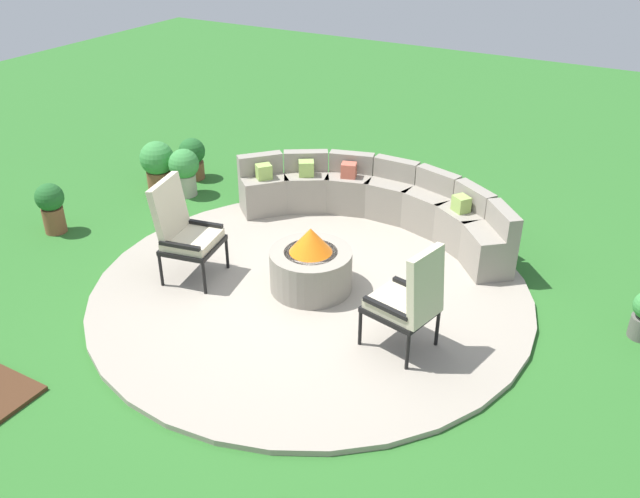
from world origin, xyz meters
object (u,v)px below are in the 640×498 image
object	(u,v)px
curved_stone_bench	(380,203)
potted_plant_4	(51,205)
potted_plant_0	(184,169)
potted_plant_3	(193,157)
fire_pit	(311,265)
lounge_chair_front_right	(410,299)
lounge_chair_front_left	(184,230)
potted_plant_2	(158,163)

from	to	relation	value
curved_stone_bench	potted_plant_4	bearing A→B (deg)	-149.41
potted_plant_0	potted_plant_3	distance (m)	0.61
fire_pit	curved_stone_bench	world-z (taller)	curved_stone_bench
potted_plant_3	potted_plant_0	bearing A→B (deg)	-61.25
curved_stone_bench	lounge_chair_front_right	xyz separation A→B (m)	(1.33, -2.22, 0.25)
potted_plant_4	potted_plant_3	bearing A→B (deg)	79.05
fire_pit	curved_stone_bench	distance (m)	1.74
lounge_chair_front_left	potted_plant_0	distance (m)	2.37
potted_plant_2	fire_pit	bearing A→B (deg)	-21.66
fire_pit	potted_plant_0	xyz separation A→B (m)	(-2.86, 1.34, 0.04)
curved_stone_bench	potted_plant_0	world-z (taller)	curved_stone_bench
curved_stone_bench	potted_plant_3	world-z (taller)	curved_stone_bench
lounge_chair_front_left	potted_plant_3	bearing A→B (deg)	-153.54
lounge_chair_front_right	potted_plant_0	bearing A→B (deg)	78.80
potted_plant_0	potted_plant_3	xyz separation A→B (m)	(-0.29, 0.53, -0.04)
lounge_chair_front_right	potted_plant_3	size ratio (longest dim) A/B	1.77
fire_pit	potted_plant_3	distance (m)	3.67
potted_plant_0	lounge_chair_front_right	bearing A→B (deg)	-23.51
potted_plant_2	potted_plant_0	bearing A→B (deg)	1.53
lounge_chair_front_left	potted_plant_4	size ratio (longest dim) A/B	1.72
lounge_chair_front_right	potted_plant_0	size ratio (longest dim) A/B	1.62
lounge_chair_front_left	potted_plant_4	distance (m)	2.26
lounge_chair_front_right	lounge_chair_front_left	bearing A→B (deg)	101.74
fire_pit	lounge_chair_front_left	distance (m)	1.45
fire_pit	lounge_chair_front_left	bearing A→B (deg)	-161.21
potted_plant_3	lounge_chair_front_left	bearing A→B (deg)	-52.27
potted_plant_4	potted_plant_2	bearing A→B (deg)	81.83
fire_pit	potted_plant_4	distance (m)	3.62
fire_pit	potted_plant_3	world-z (taller)	fire_pit
potted_plant_0	potted_plant_2	distance (m)	0.49
lounge_chair_front_right	potted_plant_0	xyz separation A→B (m)	(-4.20, 1.83, -0.23)
fire_pit	potted_plant_0	bearing A→B (deg)	154.88
lounge_chair_front_right	potted_plant_4	bearing A→B (deg)	101.18
potted_plant_2	curved_stone_bench	bearing A→B (deg)	6.97
potted_plant_3	potted_plant_4	bearing A→B (deg)	-100.95
lounge_chair_front_left	curved_stone_bench	bearing A→B (deg)	137.10
curved_stone_bench	lounge_chair_front_right	distance (m)	2.61
potted_plant_2	potted_plant_4	size ratio (longest dim) A/B	1.07
lounge_chair_front_left	lounge_chair_front_right	size ratio (longest dim) A/B	1.03
fire_pit	potted_plant_0	distance (m)	3.16
potted_plant_4	lounge_chair_front_left	bearing A→B (deg)	-1.80
potted_plant_2	potted_plant_4	world-z (taller)	potted_plant_2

